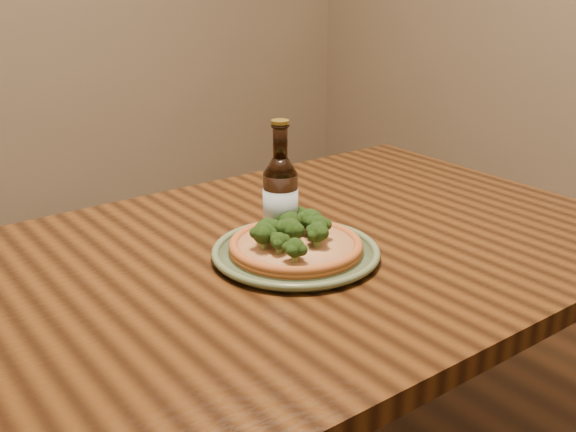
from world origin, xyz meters
TOP-DOWN VIEW (x-y plane):
  - table at (0.00, 0.10)m, footprint 1.60×0.90m
  - plate at (0.09, 0.06)m, footprint 0.31×0.31m
  - pizza at (0.09, 0.06)m, footprint 0.25×0.25m
  - beer_bottle at (0.10, 0.13)m, footprint 0.07×0.07m

SIDE VIEW (x-z plane):
  - table at x=0.00m, z-range 0.28..1.03m
  - plate at x=0.09m, z-range 0.75..0.77m
  - pizza at x=0.09m, z-range 0.75..0.82m
  - beer_bottle at x=0.10m, z-range 0.72..0.96m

